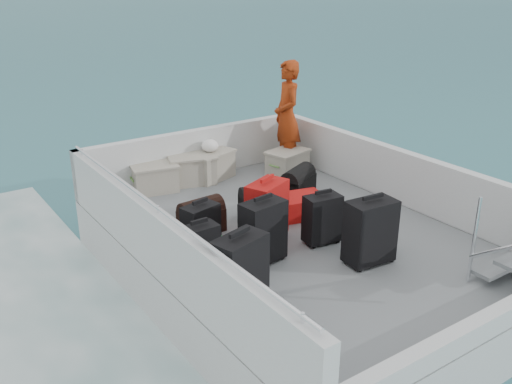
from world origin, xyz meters
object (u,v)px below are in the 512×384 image
Objects in this scene: suitcase_2 at (201,230)px; suitcase_6 at (370,232)px; suitcase_1 at (200,251)px; suitcase_7 at (322,220)px; suitcase_4 at (263,232)px; crate_3 at (287,163)px; suitcase_0 at (240,276)px; passenger at (287,116)px; crate_0 at (155,179)px; suitcase_5 at (267,211)px; suitcase_8 at (297,206)px; crate_2 at (210,166)px; crate_1 at (192,170)px.

suitcase_6 is at bearing -53.96° from suitcase_2.
suitcase_7 reaches higher than suitcase_1.
suitcase_7 is at bearing -8.24° from suitcase_4.
suitcase_6 reaches higher than crate_3.
suitcase_0 reaches higher than suitcase_4.
passenger is (1.22, 2.25, 0.54)m from suitcase_7.
suitcase_1 is 0.94× the size of crate_0.
suitcase_0 is at bearing -115.72° from suitcase_2.
suitcase_4 is at bearing 149.25° from suitcase_6.
suitcase_5 is at bearing -19.37° from suitcase_2.
passenger is (2.07, -0.27, 0.65)m from crate_0.
crate_3 is at bearing 70.30° from suitcase_7.
suitcase_4 reaches higher than suitcase_1.
suitcase_8 is 1.80m from crate_2.
suitcase_1 is 1.83m from suitcase_8.
passenger is (1.65, 1.80, 0.49)m from suitcase_5.
suitcase_5 is 2.09m from crate_1.
crate_1 is at bearing 51.28° from suitcase_2.
suitcase_6 is 3.30m from crate_0.
passenger reaches higher than suitcase_7.
suitcase_0 reaches higher than suitcase_2.
crate_1 reaches higher than crate_3.
suitcase_8 is at bearing -5.19° from suitcase_2.
suitcase_0 is 1.32× the size of suitcase_7.
crate_2 is (0.30, 0.00, -0.00)m from crate_1.
suitcase_8 is 1.16× the size of crate_3.
crate_2 is at bearing 64.45° from suitcase_4.
suitcase_1 reaches higher than crate_2.
suitcase_1 is at bearing 123.62° from suitcase_8.
crate_0 is 1.98m from crate_3.
suitcase_2 reaches higher than crate_0.
suitcase_2 is at bearing 111.47° from suitcase_8.
suitcase_0 is 0.78m from suitcase_1.
passenger reaches higher than suitcase_5.
suitcase_0 is at bearing -101.76° from crate_0.
suitcase_8 is (1.72, 0.61, -0.14)m from suitcase_1.
suitcase_0 is at bearing -24.52° from passenger.
suitcase_1 is 3.18m from crate_3.
suitcase_6 is 1.22× the size of crate_3.
suitcase_0 is at bearing -92.91° from suitcase_1.
passenger is (2.73, 2.90, 0.45)m from suitcase_0.
suitcase_2 is 0.96× the size of crate_0.
suitcase_0 reaches higher than suitcase_6.
crate_2 is 1.10× the size of crate_3.
crate_0 is at bearing 180.00° from crate_1.
suitcase_1 is 0.81× the size of suitcase_4.
crate_3 reaches higher than suitcase_8.
suitcase_5 is at bearing 16.77° from suitcase_1.
crate_0 is (0.66, 3.17, -0.20)m from suitcase_0.
suitcase_5 is 1.07× the size of crate_1.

